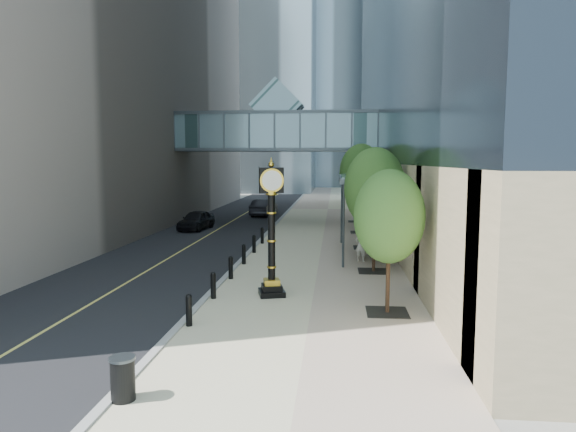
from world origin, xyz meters
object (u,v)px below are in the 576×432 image
(street_clock, at_px, (272,238))
(pedestrian, at_px, (361,245))
(car_near, at_px, (196,220))
(car_far, at_px, (264,208))
(trash_bin, at_px, (123,380))

(street_clock, xyz_separation_m, pedestrian, (3.70, 6.99, -1.37))
(street_clock, relative_size, car_near, 1.20)
(car_near, height_order, car_far, car_far)
(trash_bin, bearing_deg, car_near, 102.21)
(street_clock, height_order, trash_bin, street_clock)
(street_clock, xyz_separation_m, car_near, (-7.99, 18.31, -1.52))
(pedestrian, bearing_deg, car_far, -45.36)
(street_clock, distance_m, car_far, 28.78)
(trash_bin, height_order, car_near, car_near)
(pedestrian, height_order, car_near, pedestrian)
(car_far, bearing_deg, pedestrian, 116.97)
(street_clock, distance_m, trash_bin, 9.25)
(trash_bin, distance_m, car_near, 27.77)
(street_clock, distance_m, car_near, 20.04)
(pedestrian, relative_size, car_near, 0.39)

